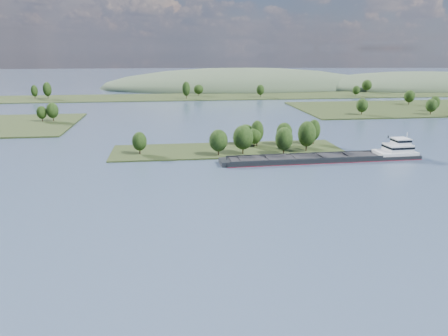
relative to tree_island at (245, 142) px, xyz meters
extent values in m
plane|color=#384961|center=(-7.67, -58.32, -4.02)|extent=(1800.00, 1800.00, 0.00)
cube|color=#222F15|center=(-7.67, 1.68, -4.02)|extent=(100.00, 30.00, 1.20)
cylinder|color=black|center=(14.20, -10.97, -1.52)|extent=(0.50, 0.50, 3.79)
ellipsoid|color=black|center=(14.20, -10.97, 3.30)|extent=(7.39, 7.39, 9.75)
cylinder|color=black|center=(2.17, 11.00, -1.90)|extent=(0.50, 0.50, 3.04)
ellipsoid|color=black|center=(2.17, 11.00, 1.97)|extent=(7.90, 7.90, 7.82)
cylinder|color=black|center=(-2.40, -7.64, -1.43)|extent=(0.50, 0.50, 3.97)
ellipsoid|color=black|center=(-2.40, -7.64, 3.61)|extent=(8.69, 8.69, 10.21)
cylinder|color=black|center=(4.93, 5.36, -2.03)|extent=(0.50, 0.50, 2.78)
ellipsoid|color=black|center=(4.93, 5.36, 1.50)|extent=(6.72, 6.72, 7.14)
cylinder|color=black|center=(-12.85, -8.78, -1.65)|extent=(0.50, 0.50, 3.55)
ellipsoid|color=black|center=(-12.85, -8.78, 2.86)|extent=(7.81, 7.81, 9.12)
cylinder|color=black|center=(-45.21, -2.42, -1.87)|extent=(0.50, 0.50, 3.10)
ellipsoid|color=black|center=(-45.21, -2.42, 2.07)|extent=(6.12, 6.12, 7.97)
cylinder|color=black|center=(6.52, 6.72, -1.50)|extent=(0.50, 0.50, 3.84)
ellipsoid|color=black|center=(6.52, 6.72, 3.39)|extent=(5.94, 5.94, 9.88)
cylinder|color=black|center=(33.26, 7.51, -1.55)|extent=(0.50, 0.50, 3.74)
ellipsoid|color=black|center=(33.26, 7.51, 3.21)|extent=(5.98, 5.98, 9.63)
cylinder|color=black|center=(25.46, -6.14, -1.28)|extent=(0.50, 0.50, 4.28)
ellipsoid|color=black|center=(25.46, -6.14, 4.16)|extent=(7.82, 7.82, 11.01)
cylinder|color=black|center=(19.20, 7.29, -1.73)|extent=(0.50, 0.50, 3.38)
ellipsoid|color=black|center=(19.20, 7.29, 2.58)|extent=(7.32, 7.32, 8.70)
cylinder|color=black|center=(-101.90, 90.11, -1.37)|extent=(0.50, 0.50, 3.71)
ellipsoid|color=black|center=(-101.90, 90.11, 3.35)|extent=(7.24, 7.24, 9.53)
cylinder|color=black|center=(-108.29, 90.23, -1.69)|extent=(0.50, 0.50, 3.06)
ellipsoid|color=black|center=(-108.29, 90.23, 2.21)|extent=(5.95, 5.95, 7.88)
cylinder|color=black|center=(94.64, 91.38, -1.45)|extent=(0.50, 0.50, 3.55)
ellipsoid|color=black|center=(94.64, 91.38, 3.07)|extent=(7.59, 7.59, 9.12)
cylinder|color=black|center=(140.84, 86.67, -1.49)|extent=(0.50, 0.50, 3.46)
ellipsoid|color=black|center=(140.84, 86.67, 2.90)|extent=(7.59, 7.59, 8.89)
cylinder|color=black|center=(152.02, 100.25, -1.45)|extent=(0.50, 0.50, 3.54)
ellipsoid|color=black|center=(152.02, 100.25, 3.05)|extent=(6.57, 6.57, 9.09)
cylinder|color=black|center=(154.35, 137.68, -1.36)|extent=(0.50, 0.50, 3.72)
ellipsoid|color=black|center=(154.35, 137.68, 3.38)|extent=(8.28, 8.28, 9.57)
cube|color=#222F15|center=(-7.67, 221.68, -4.02)|extent=(900.00, 60.00, 1.20)
cylinder|color=black|center=(-147.80, 219.47, -1.43)|extent=(0.50, 0.50, 3.98)
ellipsoid|color=black|center=(-147.80, 219.47, 3.63)|extent=(5.87, 5.87, 10.24)
cylinder|color=black|center=(140.22, 204.36, -1.81)|extent=(0.50, 0.50, 3.21)
ellipsoid|color=black|center=(140.22, 204.36, 2.27)|extent=(6.82, 6.82, 8.26)
cylinder|color=black|center=(-3.73, 227.40, -1.71)|extent=(0.50, 0.50, 3.43)
ellipsoid|color=black|center=(-3.73, 227.40, 2.65)|extent=(9.08, 9.08, 8.82)
cylinder|color=black|center=(166.07, 237.98, -1.34)|extent=(0.50, 0.50, 4.16)
ellipsoid|color=black|center=(166.07, 237.98, 3.95)|extent=(9.75, 9.75, 10.69)
cylinder|color=black|center=(-136.62, 218.27, -1.02)|extent=(0.50, 0.50, 4.81)
ellipsoid|color=black|center=(-136.62, 218.27, 5.10)|extent=(7.41, 7.41, 12.36)
cylinder|color=black|center=(51.26, 210.01, -1.59)|extent=(0.50, 0.50, 3.66)
ellipsoid|color=black|center=(51.26, 210.01, 3.07)|extent=(7.27, 7.27, 9.42)
cylinder|color=black|center=(-16.23, 204.20, -0.96)|extent=(0.50, 0.50, 4.93)
ellipsoid|color=black|center=(-16.23, 204.20, 5.31)|extent=(7.06, 7.06, 12.67)
ellipsoid|color=#3C4D35|center=(252.33, 291.68, -4.02)|extent=(260.00, 140.00, 36.00)
ellipsoid|color=#3C4D35|center=(52.33, 321.68, -4.02)|extent=(320.00, 160.00, 44.00)
cube|color=black|center=(28.04, -20.56, -3.52)|extent=(79.84, 12.41, 2.19)
cube|color=maroon|center=(28.04, -20.56, -3.97)|extent=(80.04, 12.62, 0.25)
cube|color=black|center=(19.93, -15.94, -2.13)|extent=(61.65, 2.31, 0.80)
cube|color=black|center=(20.24, -25.68, -2.13)|extent=(61.65, 2.31, 0.80)
cube|color=black|center=(20.08, -20.81, -2.28)|extent=(59.92, 10.80, 0.30)
cube|color=black|center=(-1.79, -21.49, -1.98)|extent=(9.20, 8.43, 0.35)
cube|color=black|center=(9.15, -21.15, -1.98)|extent=(9.20, 8.43, 0.35)
cube|color=black|center=(20.08, -20.81, -1.98)|extent=(9.20, 8.43, 0.35)
cube|color=black|center=(31.02, -20.47, -1.98)|extent=(9.20, 8.43, 0.35)
cube|color=black|center=(41.95, -20.13, -1.98)|extent=(9.20, 8.43, 0.35)
cube|color=black|center=(-12.22, -21.81, -3.12)|extent=(3.26, 9.04, 1.99)
cylinder|color=black|center=(-11.23, -21.78, -1.73)|extent=(0.25, 0.25, 2.19)
cube|color=silver|center=(58.85, -19.61, -1.83)|extent=(16.20, 10.04, 1.19)
cube|color=silver|center=(59.85, -19.57, 0.16)|extent=(10.19, 8.26, 2.98)
cube|color=black|center=(59.85, -19.57, 0.56)|extent=(10.39, 8.47, 0.90)
cube|color=silver|center=(60.84, -19.54, 2.74)|extent=(6.15, 6.15, 2.19)
cube|color=black|center=(60.84, -19.54, 3.14)|extent=(6.35, 6.35, 0.80)
cube|color=silver|center=(60.84, -19.54, 3.94)|extent=(6.56, 6.56, 0.20)
cylinder|color=silver|center=(63.33, -19.47, 5.13)|extent=(0.20, 0.20, 2.59)
cylinder|color=black|center=(56.77, -16.68, 4.14)|extent=(0.51, 0.51, 1.19)
camera|label=1|loc=(-33.22, -183.15, 39.30)|focal=35.00mm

